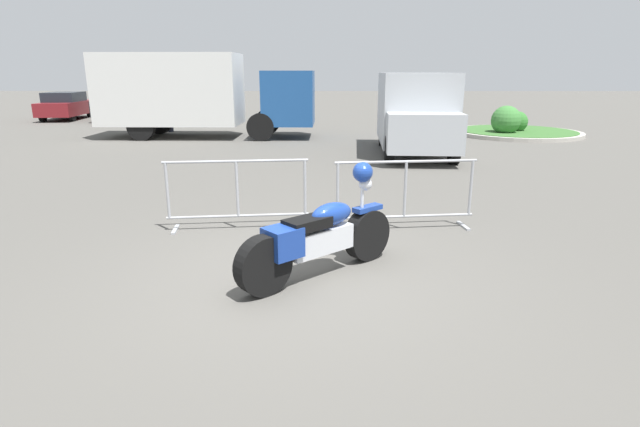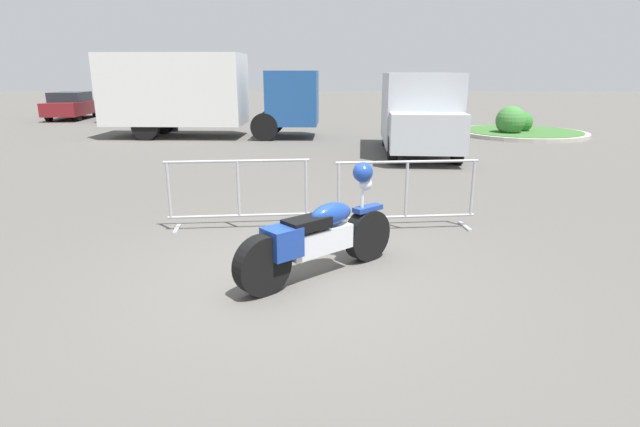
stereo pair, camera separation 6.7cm
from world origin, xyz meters
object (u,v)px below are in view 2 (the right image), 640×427
object	(u,v)px
pedestrian	(173,108)
box_truck	(200,92)
crowd_barrier_far	(406,194)
parked_car_maroon	(72,105)
parked_car_black	(127,104)
crowd_barrier_near	(239,193)
motorcycle	(319,236)
delivery_van	(419,111)
parked_car_green	(180,104)

from	to	relation	value
pedestrian	box_truck	bearing A→B (deg)	-97.47
crowd_barrier_far	parked_car_maroon	size ratio (longest dim) A/B	0.52
box_truck	parked_car_black	bearing A→B (deg)	128.48
crowd_barrier_near	parked_car_black	xyz separation A→B (m)	(-9.06, 18.51, 0.21)
crowd_barrier_far	motorcycle	bearing A→B (deg)	-124.75
crowd_barrier_near	crowd_barrier_far	size ratio (longest dim) A/B	1.00
delivery_van	parked_car_maroon	size ratio (longest dim) A/B	1.23
motorcycle	parked_car_maroon	size ratio (longest dim) A/B	0.44
pedestrian	crowd_barrier_near	bearing A→B (deg)	-118.06
parked_car_maroon	pedestrian	bearing A→B (deg)	-134.33
delivery_van	parked_car_black	size ratio (longest dim) A/B	1.11
crowd_barrier_far	delivery_van	size ratio (longest dim) A/B	0.42
crowd_barrier_far	delivery_van	xyz separation A→B (m)	(1.43, 7.57, 0.69)
delivery_van	motorcycle	bearing A→B (deg)	-12.67
box_truck	pedestrian	size ratio (longest dim) A/B	4.57
crowd_barrier_near	pedestrian	size ratio (longest dim) A/B	1.27
box_truck	delivery_van	size ratio (longest dim) A/B	1.51
crowd_barrier_near	crowd_barrier_far	distance (m)	2.55
motorcycle	box_truck	distance (m)	13.91
parked_car_maroon	parked_car_green	size ratio (longest dim) A/B	0.89
parked_car_black	parked_car_green	world-z (taller)	parked_car_green
crowd_barrier_far	parked_car_black	world-z (taller)	parked_car_black
parked_car_black	crowd_barrier_near	bearing A→B (deg)	-160.16
pedestrian	parked_car_maroon	bearing A→B (deg)	92.93
parked_car_maroon	box_truck	bearing A→B (deg)	-136.52
motorcycle	box_truck	world-z (taller)	box_truck
motorcycle	box_truck	size ratio (longest dim) A/B	0.23
parked_car_green	crowd_barrier_far	bearing A→B (deg)	-160.36
crowd_barrier_near	parked_car_black	world-z (taller)	parked_car_black
parked_car_black	parked_car_green	size ratio (longest dim) A/B	0.98
motorcycle	parked_car_green	bearing A→B (deg)	68.89
crowd_barrier_far	parked_car_green	xyz separation A→B (m)	(-8.78, 18.11, 0.22)
crowd_barrier_far	crowd_barrier_near	bearing A→B (deg)	180.00
box_truck	parked_car_green	world-z (taller)	box_truck
parked_car_maroon	pedestrian	distance (m)	8.80
motorcycle	parked_car_green	size ratio (longest dim) A/B	0.39
crowd_barrier_far	parked_car_green	bearing A→B (deg)	115.87
crowd_barrier_near	box_truck	world-z (taller)	box_truck
parked_car_maroon	parked_car_black	distance (m)	2.83
parked_car_green	crowd_barrier_near	bearing A→B (deg)	-167.24
box_truck	parked_car_black	size ratio (longest dim) A/B	1.69
crowd_barrier_far	box_truck	size ratio (longest dim) A/B	0.28
box_truck	motorcycle	bearing A→B (deg)	-69.62
box_truck	pedestrian	xyz separation A→B (m)	(-1.56, 1.76, -0.72)
box_truck	crowd_barrier_far	bearing A→B (deg)	-61.38
parked_car_black	pedestrian	world-z (taller)	pedestrian
crowd_barrier_far	pedestrian	size ratio (longest dim) A/B	1.27
motorcycle	parked_car_green	xyz separation A→B (m)	(-7.51, 19.95, 0.29)
box_truck	parked_car_black	distance (m)	9.28
box_truck	pedestrian	bearing A→B (deg)	132.18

